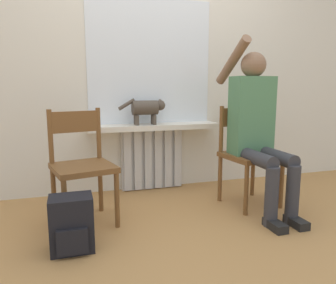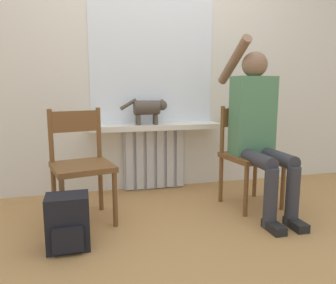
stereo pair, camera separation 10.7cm
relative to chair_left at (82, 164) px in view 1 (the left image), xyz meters
The scene contains 10 objects.
ground_plane 0.97m from the chair_left, 35.67° to the right, with size 12.00×12.00×0.00m, color #B27F47.
wall_with_window 1.35m from the chair_left, 45.96° to the left, with size 7.00×0.06×2.70m.
radiator 0.97m from the chair_left, 42.71° to the left, with size 0.61×0.08×0.61m.
windowsill 0.93m from the chair_left, 39.23° to the left, with size 1.25×0.25×0.05m.
window_glass 1.27m from the chair_left, 44.55° to the left, with size 1.20×0.01×1.17m.
chair_left is the anchor object (origin of this frame).
chair_right 1.39m from the chair_left, ahead, with size 0.47×0.47×0.85m.
person 1.43m from the chair_left, ahead, with size 0.36×1.01×1.41m.
cat 0.91m from the chair_left, 41.04° to the left, with size 0.45×0.13×0.25m.
backpack 0.52m from the chair_left, 101.59° to the right, with size 0.26×0.23×0.35m.
Camera 1 is at (-0.78, -1.94, 1.01)m, focal length 35.00 mm.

